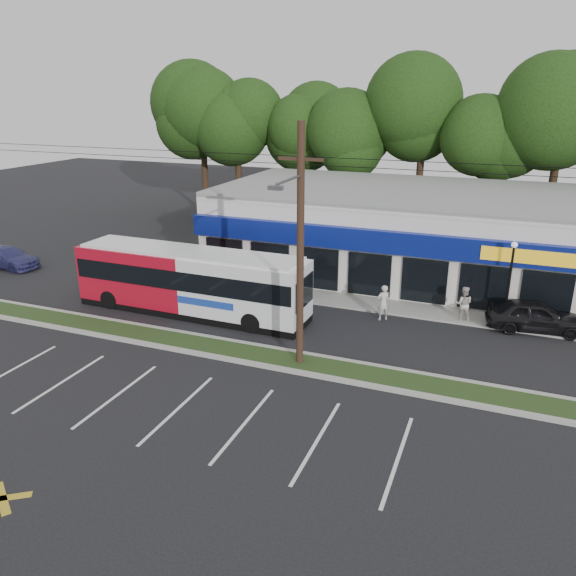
% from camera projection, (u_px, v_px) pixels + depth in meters
% --- Properties ---
extents(ground, '(120.00, 120.00, 0.00)m').
position_uv_depth(ground, '(226.00, 362.00, 24.15)').
color(ground, black).
rests_on(ground, ground).
extents(grass_strip, '(40.00, 1.60, 0.12)m').
position_uv_depth(grass_strip, '(236.00, 351.00, 25.00)').
color(grass_strip, '#223A17').
rests_on(grass_strip, ground).
extents(curb_south, '(40.00, 0.25, 0.14)m').
position_uv_depth(curb_south, '(228.00, 359.00, 24.25)').
color(curb_south, '#9E9E93').
rests_on(curb_south, ground).
extents(curb_north, '(40.00, 0.25, 0.14)m').
position_uv_depth(curb_north, '(245.00, 344.00, 25.75)').
color(curb_north, '#9E9E93').
rests_on(curb_north, ground).
extents(sidewalk, '(32.00, 2.20, 0.10)m').
position_uv_depth(sidewalk, '(386.00, 306.00, 30.29)').
color(sidewalk, '#9E9E93').
rests_on(sidewalk, ground).
extents(strip_mall, '(25.00, 12.55, 5.30)m').
position_uv_depth(strip_mall, '(419.00, 232.00, 35.32)').
color(strip_mall, silver).
rests_on(strip_mall, ground).
extents(utility_pole, '(50.00, 2.77, 10.00)m').
position_uv_depth(utility_pole, '(296.00, 241.00, 22.18)').
color(utility_pole, black).
rests_on(utility_pole, ground).
extents(lamp_post, '(0.30, 0.30, 4.25)m').
position_uv_depth(lamp_post, '(510.00, 273.00, 27.17)').
color(lamp_post, black).
rests_on(lamp_post, ground).
extents(tree_line, '(46.76, 6.76, 11.83)m').
position_uv_depth(tree_line, '(427.00, 127.00, 42.77)').
color(tree_line, black).
rests_on(tree_line, ground).
extents(metrobus, '(12.60, 2.82, 3.38)m').
position_uv_depth(metrobus, '(191.00, 280.00, 28.99)').
color(metrobus, '#A90D20').
rests_on(metrobus, ground).
extents(car_dark, '(4.73, 2.38, 1.55)m').
position_uv_depth(car_dark, '(536.00, 316.00, 27.06)').
color(car_dark, black).
rests_on(car_dark, ground).
extents(car_silver, '(4.11, 1.68, 1.33)m').
position_uv_depth(car_silver, '(129.00, 278.00, 32.89)').
color(car_silver, '#B4B9BD').
rests_on(car_silver, ground).
extents(car_blue, '(4.73, 2.15, 1.34)m').
position_uv_depth(car_blue, '(7.00, 257.00, 36.91)').
color(car_blue, navy).
rests_on(car_blue, ground).
extents(pedestrian_a, '(0.81, 0.76, 1.85)m').
position_uv_depth(pedestrian_a, '(383.00, 303.00, 28.31)').
color(pedestrian_a, beige).
rests_on(pedestrian_a, ground).
extents(pedestrian_b, '(0.96, 0.79, 1.83)m').
position_uv_depth(pedestrian_b, '(463.00, 304.00, 28.18)').
color(pedestrian_b, beige).
rests_on(pedestrian_b, ground).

